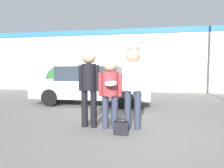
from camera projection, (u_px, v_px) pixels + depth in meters
The scene contains 8 objects.
ground_plane at pixel (126, 130), 4.47m from camera, with size 56.00×56.00×0.00m, color #66635E.
storefront_building at pixel (141, 60), 11.98m from camera, with size 24.00×0.22×3.77m.
person_left at pixel (89, 81), 4.62m from camera, with size 0.50×0.33×1.81m.
person_middle_with_frisbee at pixel (110, 88), 4.49m from camera, with size 0.54×0.57×1.59m.
person_right at pixel (133, 80), 4.46m from camera, with size 0.50×0.33×1.84m.
parked_car_near at pixel (92, 85), 7.84m from camera, with size 4.47×1.82×1.46m.
shrub at pixel (59, 79), 12.04m from camera, with size 1.52×1.52×1.52m.
handbag at pixel (121, 128), 4.13m from camera, with size 0.30×0.23×0.31m.
Camera 1 is at (0.51, -4.36, 1.36)m, focal length 32.00 mm.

